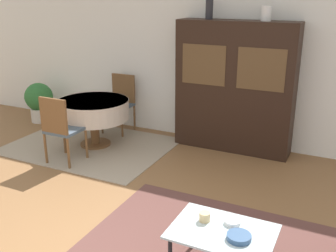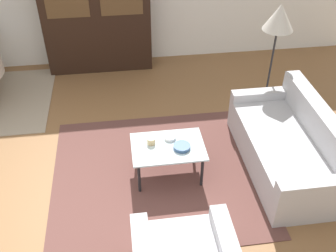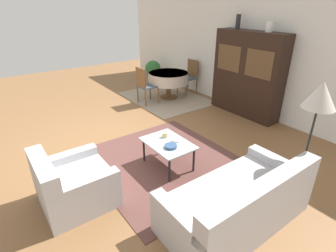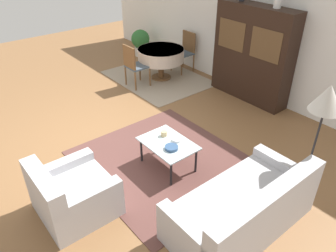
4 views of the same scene
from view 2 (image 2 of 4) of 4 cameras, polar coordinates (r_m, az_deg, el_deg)
The scene contains 9 objects.
ground_plane at distance 4.59m, azimuth -13.71°, elevation -12.45°, with size 14.00×14.00×0.00m, color brown.
area_rug at distance 4.91m, azimuth -1.58°, elevation -6.89°, with size 2.55×2.35×0.01m.
couch at distance 5.06m, azimuth 17.22°, elevation -2.91°, with size 0.93×1.89×0.81m.
coffee_table at distance 4.63m, azimuth 0.00°, elevation -3.40°, with size 0.86×0.60×0.44m.
display_cabinet at distance 6.81m, azimuth -10.36°, elevation 15.67°, with size 1.76×0.43×1.94m.
floor_lamp at distance 5.48m, azimuth 15.77°, elevation 14.41°, with size 0.41×0.41×1.64m.
cup at distance 4.62m, azimuth -2.44°, elevation -2.18°, with size 0.10×0.10×0.08m.
bowl at distance 4.56m, azimuth 2.03°, elevation -3.03°, with size 0.20×0.20×0.05m.
bowl_small at distance 4.70m, azimuth 0.30°, elevation -1.68°, with size 0.14×0.14×0.04m.
Camera 2 is at (0.66, -2.98, 3.43)m, focal length 42.00 mm.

